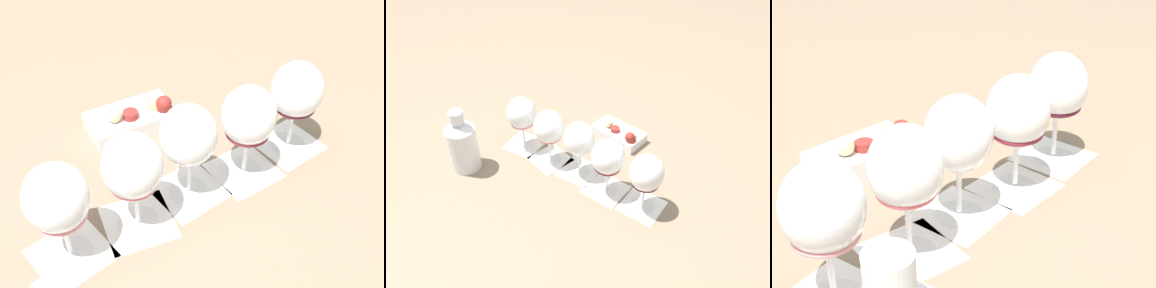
# 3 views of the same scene
# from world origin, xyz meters

# --- Properties ---
(ground_plane) EXTENTS (8.00, 8.00, 0.00)m
(ground_plane) POSITION_xyz_m (0.00, 0.00, 0.00)
(ground_plane) COLOR #7F6B56
(tasting_card_1) EXTENTS (0.16, 0.16, 0.00)m
(tasting_card_1) POSITION_xyz_m (-0.10, 0.06, 0.00)
(tasting_card_1) COLOR white
(tasting_card_1) RESTS_ON ground_plane
(tasting_card_2) EXTENTS (0.15, 0.15, 0.00)m
(tasting_card_2) POSITION_xyz_m (0.00, 0.01, 0.00)
(tasting_card_2) COLOR white
(tasting_card_2) RESTS_ON ground_plane
(tasting_card_3) EXTENTS (0.15, 0.15, 0.00)m
(tasting_card_3) POSITION_xyz_m (0.09, -0.06, 0.00)
(tasting_card_3) COLOR white
(tasting_card_3) RESTS_ON ground_plane
(tasting_card_4) EXTENTS (0.15, 0.15, 0.00)m
(tasting_card_4) POSITION_xyz_m (0.19, -0.12, 0.00)
(tasting_card_4) COLOR white
(tasting_card_4) RESTS_ON ground_plane
(wine_glass_0) EXTENTS (0.09, 0.09, 0.18)m
(wine_glass_0) POSITION_xyz_m (-0.19, 0.12, 0.12)
(wine_glass_0) COLOR white
(wine_glass_0) RESTS_ON tasting_card_0
(wine_glass_1) EXTENTS (0.09, 0.09, 0.18)m
(wine_glass_1) POSITION_xyz_m (-0.10, 0.06, 0.12)
(wine_glass_1) COLOR white
(wine_glass_1) RESTS_ON tasting_card_1
(wine_glass_2) EXTENTS (0.09, 0.09, 0.18)m
(wine_glass_2) POSITION_xyz_m (0.00, 0.01, 0.12)
(wine_glass_2) COLOR white
(wine_glass_2) RESTS_ON tasting_card_2
(wine_glass_3) EXTENTS (0.09, 0.09, 0.18)m
(wine_glass_3) POSITION_xyz_m (0.09, -0.06, 0.12)
(wine_glass_3) COLOR white
(wine_glass_3) RESTS_ON tasting_card_3
(wine_glass_4) EXTENTS (0.09, 0.09, 0.18)m
(wine_glass_4) POSITION_xyz_m (0.19, -0.12, 0.12)
(wine_glass_4) COLOR white
(wine_glass_4) RESTS_ON tasting_card_4
(snack_dish) EXTENTS (0.19, 0.18, 0.07)m
(snack_dish) POSITION_xyz_m (0.12, 0.18, 0.02)
(snack_dish) COLOR silver
(snack_dish) RESTS_ON ground_plane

